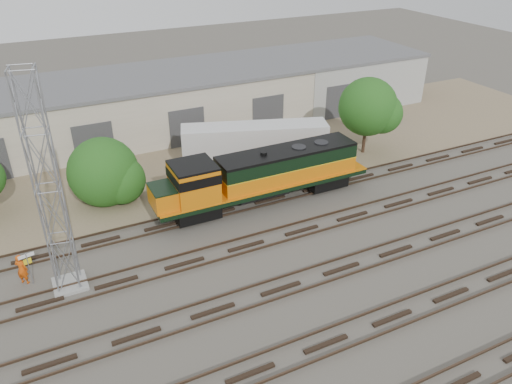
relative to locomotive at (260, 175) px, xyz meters
name	(u,v)px	position (x,y,z in m)	size (l,w,h in m)	color
ground	(257,260)	(-3.19, -6.00, -2.21)	(140.00, 140.00, 0.00)	#47423A
dirt_strip	(177,162)	(-3.19, 9.00, -2.20)	(80.00, 16.00, 0.02)	#726047
tracks	(281,289)	(-3.19, -9.00, -2.13)	(80.00, 20.40, 0.28)	black
warehouse	(149,104)	(-3.14, 16.98, 0.45)	(58.40, 10.40, 5.30)	beige
locomotive	(260,175)	(0.00, 0.00, 0.00)	(15.85, 2.78, 3.81)	black
signal_tower	(49,192)	(-13.52, -3.52, 3.73)	(1.80, 1.80, 12.19)	gray
sign_post	(28,263)	(-15.36, -2.46, -0.77)	(0.83, 0.22, 2.05)	gray
worker	(22,269)	(-15.76, -2.16, -1.26)	(0.69, 0.45, 1.89)	#D24B0B
semi_trailer	(258,140)	(2.60, 5.51, 0.03)	(11.71, 5.91, 3.56)	silver
dumpster_blue	(384,112)	(18.70, 9.52, -1.46)	(1.60, 1.50, 1.50)	#153E96
dumpster_red	(356,107)	(17.11, 12.07, -1.51)	(1.50, 1.40, 1.40)	maroon
tree_mid	(108,174)	(-9.41, 5.15, -0.15)	(5.21, 4.96, 4.96)	#382619
tree_east	(371,108)	(12.20, 3.72, 1.80)	(5.10, 4.86, 6.56)	#382619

